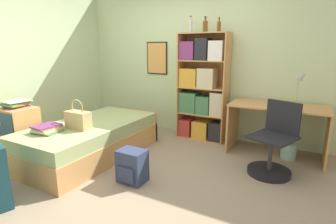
{
  "coord_description": "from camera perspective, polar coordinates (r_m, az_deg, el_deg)",
  "views": [
    {
      "loc": [
        1.94,
        -2.61,
        1.53
      ],
      "look_at": [
        0.39,
        0.2,
        0.75
      ],
      "focal_mm": 28.0,
      "sensor_mm": 36.0,
      "label": 1
    }
  ],
  "objects": [
    {
      "name": "book_stack_on_bed",
      "position": [
        3.68,
        -24.77,
        -3.32
      ],
      "size": [
        0.32,
        0.36,
        0.09
      ],
      "color": "#427A4C",
      "rests_on": "bed"
    },
    {
      "name": "bottle_brown",
      "position": [
        4.39,
        8.11,
        17.99
      ],
      "size": [
        0.08,
        0.08,
        0.24
      ],
      "color": "brown",
      "rests_on": "bookcase"
    },
    {
      "name": "bookcase",
      "position": [
        4.46,
        7.38,
        4.63
      ],
      "size": [
        0.82,
        0.36,
        1.78
      ],
      "color": "tan",
      "rests_on": "ground_plane"
    },
    {
      "name": "wall_left",
      "position": [
        4.86,
        -28.96,
        9.25
      ],
      "size": [
        0.06,
        10.0,
        2.6
      ],
      "color": "beige",
      "rests_on": "ground_plane"
    },
    {
      "name": "desk_chair",
      "position": [
        3.54,
        21.82,
        -8.02
      ],
      "size": [
        0.62,
        0.62,
        0.9
      ],
      "color": "black",
      "rests_on": "ground_plane"
    },
    {
      "name": "magazine_pile_on_dresser",
      "position": [
        4.27,
        -30.12,
        1.55
      ],
      "size": [
        0.31,
        0.38,
        0.09
      ],
      "color": "#7A336B",
      "rests_on": "dresser"
    },
    {
      "name": "bed",
      "position": [
        4.0,
        -16.34,
        -5.69
      ],
      "size": [
        1.06,
        2.02,
        0.49
      ],
      "color": "tan",
      "rests_on": "ground_plane"
    },
    {
      "name": "wall_back",
      "position": [
        4.76,
        4.81,
        10.82
      ],
      "size": [
        10.0,
        0.09,
        2.6
      ],
      "color": "beige",
      "rests_on": "ground_plane"
    },
    {
      "name": "desk",
      "position": [
        4.1,
        22.71,
        -1.58
      ],
      "size": [
        1.33,
        0.68,
        0.75
      ],
      "color": "tan",
      "rests_on": "ground_plane"
    },
    {
      "name": "backpack",
      "position": [
        3.15,
        -7.84,
        -11.61
      ],
      "size": [
        0.32,
        0.27,
        0.39
      ],
      "color": "#2D3856",
      "rests_on": "ground_plane"
    },
    {
      "name": "handbag",
      "position": [
        3.67,
        -18.98,
        -1.55
      ],
      "size": [
        0.35,
        0.16,
        0.4
      ],
      "color": "tan",
      "rests_on": "bed"
    },
    {
      "name": "ground_plane",
      "position": [
        3.59,
        -7.15,
        -11.66
      ],
      "size": [
        14.0,
        14.0,
        0.0
      ],
      "primitive_type": "plane",
      "color": "gray"
    },
    {
      "name": "waste_bin",
      "position": [
        4.14,
        24.72,
        -7.67
      ],
      "size": [
        0.21,
        0.21,
        0.23
      ],
      "color": "#99C1B2",
      "rests_on": "ground_plane"
    },
    {
      "name": "desk_lamp",
      "position": [
        4.02,
        26.92,
        5.82
      ],
      "size": [
        0.18,
        0.13,
        0.49
      ],
      "color": "#ADA89E",
      "rests_on": "desk"
    },
    {
      "name": "dresser",
      "position": [
        4.34,
        -29.89,
        -3.84
      ],
      "size": [
        0.54,
        0.43,
        0.72
      ],
      "color": "tan",
      "rests_on": "ground_plane"
    },
    {
      "name": "bottle_clear",
      "position": [
        4.3,
        11.03,
        17.84
      ],
      "size": [
        0.06,
        0.06,
        0.22
      ],
      "color": "brown",
      "rests_on": "bookcase"
    },
    {
      "name": "bottle_green",
      "position": [
        4.48,
        4.94,
        18.08
      ],
      "size": [
        0.06,
        0.06,
        0.26
      ],
      "color": "#B7BCC1",
      "rests_on": "bookcase"
    }
  ]
}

